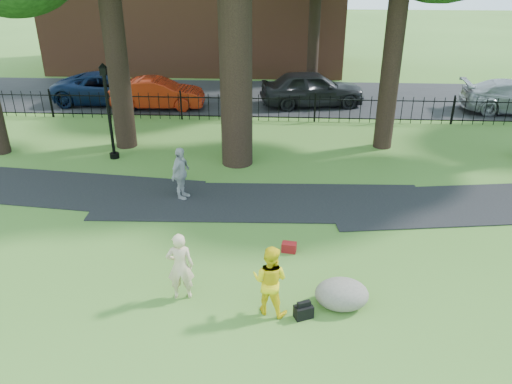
# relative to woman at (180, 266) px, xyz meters

# --- Properties ---
(ground) EXTENTS (120.00, 120.00, 0.00)m
(ground) POSITION_rel_woman_xyz_m (0.50, 0.78, -0.80)
(ground) COLOR #416C25
(ground) RESTS_ON ground
(footpath) EXTENTS (36.07, 3.85, 0.03)m
(footpath) POSITION_rel_woman_xyz_m (1.50, 4.68, -0.80)
(footpath) COLOR black
(footpath) RESTS_ON ground
(street) EXTENTS (80.00, 7.00, 0.02)m
(street) POSITION_rel_woman_xyz_m (0.50, 16.78, -0.80)
(street) COLOR black
(street) RESTS_ON ground
(iron_fence) EXTENTS (44.00, 0.04, 1.20)m
(iron_fence) POSITION_rel_woman_xyz_m (0.50, 12.78, -0.20)
(iron_fence) COLOR black
(iron_fence) RESTS_ON ground
(woman) EXTENTS (0.63, 0.46, 1.60)m
(woman) POSITION_rel_woman_xyz_m (0.00, 0.00, 0.00)
(woman) COLOR beige
(woman) RESTS_ON ground
(man) EXTENTS (0.92, 0.82, 1.59)m
(man) POSITION_rel_woman_xyz_m (1.95, -0.38, -0.01)
(man) COLOR yellow
(man) RESTS_ON ground
(pedestrian) EXTENTS (0.67, 1.05, 1.66)m
(pedestrian) POSITION_rel_woman_xyz_m (-0.94, 4.83, 0.03)
(pedestrian) COLOR #A4A5A9
(pedestrian) RESTS_ON ground
(boulder) EXTENTS (1.19, 0.91, 0.67)m
(boulder) POSITION_rel_woman_xyz_m (3.48, -0.09, -0.46)
(boulder) COLOR gray
(boulder) RESTS_ON ground
(lamppost) EXTENTS (0.34, 0.34, 3.48)m
(lamppost) POSITION_rel_woman_xyz_m (-4.08, 7.99, 0.90)
(lamppost) COLOR black
(lamppost) RESTS_ON ground
(backpack) EXTENTS (0.44, 0.37, 0.28)m
(backpack) POSITION_rel_woman_xyz_m (2.66, -0.54, -0.66)
(backpack) COLOR black
(backpack) RESTS_ON ground
(red_bag) EXTENTS (0.39, 0.28, 0.25)m
(red_bag) POSITION_rel_woman_xyz_m (2.36, 1.98, -0.68)
(red_bag) COLOR maroon
(red_bag) RESTS_ON ground
(red_sedan) EXTENTS (4.48, 1.79, 1.45)m
(red_sedan) POSITION_rel_woman_xyz_m (-3.96, 14.49, -0.08)
(red_sedan) COLOR #B1240D
(red_sedan) RESTS_ON ground
(navy_van) EXTENTS (5.46, 2.53, 1.51)m
(navy_van) POSITION_rel_woman_xyz_m (-6.54, 15.24, -0.04)
(navy_van) COLOR #0A1936
(navy_van) RESTS_ON ground
(grey_car) EXTENTS (5.29, 2.84, 1.71)m
(grey_car) POSITION_rel_woman_xyz_m (3.48, 15.39, 0.05)
(grey_car) COLOR black
(grey_car) RESTS_ON ground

